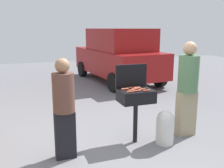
{
  "coord_description": "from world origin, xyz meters",
  "views": [
    {
      "loc": [
        -1.63,
        -3.88,
        2.04
      ],
      "look_at": [
        -0.03,
        0.55,
        1.0
      ],
      "focal_mm": 40.9,
      "sensor_mm": 36.0,
      "label": 1
    }
  ],
  "objects_px": {
    "hot_dog_10": "(137,91)",
    "person_left": "(64,105)",
    "hot_dog_9": "(131,90)",
    "hot_dog_3": "(137,88)",
    "hot_dog_1": "(130,92)",
    "hot_dog_0": "(132,88)",
    "bbq_grill": "(136,98)",
    "hot_dog_8": "(146,90)",
    "propane_tank": "(165,127)",
    "hot_dog_7": "(125,88)",
    "hot_dog_6": "(125,89)",
    "hot_dog_5": "(134,89)",
    "person_right": "(188,86)",
    "hot_dog_2": "(137,88)",
    "hot_dog_4": "(142,89)",
    "parked_minivan": "(118,55)"
  },
  "relations": [
    {
      "from": "hot_dog_1",
      "to": "propane_tank",
      "type": "height_order",
      "value": "hot_dog_1"
    },
    {
      "from": "hot_dog_1",
      "to": "hot_dog_10",
      "type": "xyz_separation_m",
      "value": [
        0.14,
        0.02,
        0.0
      ]
    },
    {
      "from": "hot_dog_8",
      "to": "hot_dog_10",
      "type": "distance_m",
      "value": 0.16
    },
    {
      "from": "hot_dog_3",
      "to": "hot_dog_5",
      "type": "xyz_separation_m",
      "value": [
        -0.09,
        -0.09,
        0.0
      ]
    },
    {
      "from": "hot_dog_2",
      "to": "hot_dog_9",
      "type": "bearing_deg",
      "value": -145.95
    },
    {
      "from": "hot_dog_2",
      "to": "person_left",
      "type": "xyz_separation_m",
      "value": [
        -1.34,
        -0.21,
        -0.12
      ]
    },
    {
      "from": "propane_tank",
      "to": "hot_dog_9",
      "type": "bearing_deg",
      "value": 161.32
    },
    {
      "from": "hot_dog_4",
      "to": "parked_minivan",
      "type": "xyz_separation_m",
      "value": [
        1.58,
        5.24,
        0.03
      ]
    },
    {
      "from": "hot_dog_8",
      "to": "propane_tank",
      "type": "bearing_deg",
      "value": -14.86
    },
    {
      "from": "hot_dog_0",
      "to": "hot_dog_1",
      "type": "relative_size",
      "value": 1.0
    },
    {
      "from": "person_right",
      "to": "parked_minivan",
      "type": "xyz_separation_m",
      "value": [
        0.62,
        5.22,
        0.05
      ]
    },
    {
      "from": "hot_dog_0",
      "to": "hot_dog_1",
      "type": "distance_m",
      "value": 0.31
    },
    {
      "from": "hot_dog_7",
      "to": "hot_dog_8",
      "type": "xyz_separation_m",
      "value": [
        0.29,
        -0.26,
        0.0
      ]
    },
    {
      "from": "hot_dog_5",
      "to": "person_right",
      "type": "relative_size",
      "value": 0.07
    },
    {
      "from": "hot_dog_8",
      "to": "hot_dog_9",
      "type": "xyz_separation_m",
      "value": [
        -0.23,
        0.1,
        0.0
      ]
    },
    {
      "from": "hot_dog_4",
      "to": "bbq_grill",
      "type": "bearing_deg",
      "value": 151.68
    },
    {
      "from": "hot_dog_7",
      "to": "hot_dog_8",
      "type": "relative_size",
      "value": 1.0
    },
    {
      "from": "hot_dog_1",
      "to": "propane_tank",
      "type": "relative_size",
      "value": 0.21
    },
    {
      "from": "hot_dog_0",
      "to": "hot_dog_10",
      "type": "distance_m",
      "value": 0.24
    },
    {
      "from": "hot_dog_6",
      "to": "parked_minivan",
      "type": "distance_m",
      "value": 5.44
    },
    {
      "from": "hot_dog_8",
      "to": "person_left",
      "type": "relative_size",
      "value": 0.08
    },
    {
      "from": "person_left",
      "to": "person_right",
      "type": "distance_m",
      "value": 2.35
    },
    {
      "from": "bbq_grill",
      "to": "hot_dog_8",
      "type": "bearing_deg",
      "value": -50.07
    },
    {
      "from": "hot_dog_8",
      "to": "hot_dog_3",
      "type": "bearing_deg",
      "value": 104.59
    },
    {
      "from": "hot_dog_1",
      "to": "hot_dog_2",
      "type": "height_order",
      "value": "same"
    },
    {
      "from": "hot_dog_1",
      "to": "hot_dog_3",
      "type": "height_order",
      "value": "same"
    },
    {
      "from": "bbq_grill",
      "to": "hot_dog_8",
      "type": "relative_size",
      "value": 7.53
    },
    {
      "from": "hot_dog_7",
      "to": "bbq_grill",
      "type": "bearing_deg",
      "value": -34.22
    },
    {
      "from": "hot_dog_2",
      "to": "propane_tank",
      "type": "distance_m",
      "value": 0.85
    },
    {
      "from": "bbq_grill",
      "to": "person_right",
      "type": "height_order",
      "value": "person_right"
    },
    {
      "from": "hot_dog_4",
      "to": "propane_tank",
      "type": "relative_size",
      "value": 0.21
    },
    {
      "from": "hot_dog_1",
      "to": "person_right",
      "type": "bearing_deg",
      "value": 5.02
    },
    {
      "from": "propane_tank",
      "to": "person_left",
      "type": "relative_size",
      "value": 0.38
    },
    {
      "from": "bbq_grill",
      "to": "hot_dog_4",
      "type": "xyz_separation_m",
      "value": [
        0.09,
        -0.05,
        0.16
      ]
    },
    {
      "from": "hot_dog_2",
      "to": "propane_tank",
      "type": "relative_size",
      "value": 0.21
    },
    {
      "from": "hot_dog_9",
      "to": "hot_dog_3",
      "type": "bearing_deg",
      "value": 41.15
    },
    {
      "from": "propane_tank",
      "to": "hot_dog_5",
      "type": "bearing_deg",
      "value": 152.78
    },
    {
      "from": "bbq_grill",
      "to": "hot_dog_3",
      "type": "distance_m",
      "value": 0.2
    },
    {
      "from": "hot_dog_10",
      "to": "person_left",
      "type": "relative_size",
      "value": 0.08
    },
    {
      "from": "hot_dog_1",
      "to": "hot_dog_4",
      "type": "bearing_deg",
      "value": 18.49
    },
    {
      "from": "hot_dog_10",
      "to": "person_left",
      "type": "bearing_deg",
      "value": -178.48
    },
    {
      "from": "hot_dog_4",
      "to": "hot_dog_6",
      "type": "xyz_separation_m",
      "value": [
        -0.27,
        0.12,
        0.0
      ]
    },
    {
      "from": "parked_minivan",
      "to": "hot_dog_7",
      "type": "bearing_deg",
      "value": 64.06
    },
    {
      "from": "hot_dog_6",
      "to": "hot_dog_7",
      "type": "relative_size",
      "value": 1.0
    },
    {
      "from": "hot_dog_0",
      "to": "person_right",
      "type": "distance_m",
      "value": 1.08
    },
    {
      "from": "hot_dog_0",
      "to": "hot_dog_4",
      "type": "bearing_deg",
      "value": -60.25
    },
    {
      "from": "hot_dog_0",
      "to": "hot_dog_8",
      "type": "xyz_separation_m",
      "value": [
        0.14,
        -0.28,
        0.0
      ]
    },
    {
      "from": "propane_tank",
      "to": "parked_minivan",
      "type": "relative_size",
      "value": 0.13
    },
    {
      "from": "hot_dog_2",
      "to": "hot_dog_0",
      "type": "bearing_deg",
      "value": 134.24
    },
    {
      "from": "hot_dog_1",
      "to": "hot_dog_6",
      "type": "distance_m",
      "value": 0.21
    }
  ]
}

